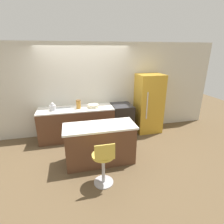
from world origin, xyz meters
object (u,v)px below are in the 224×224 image
object	(u,v)px
oven_range	(122,119)
stool_chair	(104,163)
mixing_bowl	(93,106)
kettle	(53,107)
refrigerator	(149,104)

from	to	relation	value
oven_range	stool_chair	world-z (taller)	stool_chair
oven_range	stool_chair	distance (m)	2.21
stool_chair	mixing_bowl	distance (m)	2.03
kettle	mixing_bowl	xyz separation A→B (m)	(1.06, 0.00, -0.04)
kettle	refrigerator	bearing A→B (deg)	0.70
oven_range	mixing_bowl	xyz separation A→B (m)	(-0.85, -0.03, 0.49)
oven_range	kettle	size ratio (longest dim) A/B	4.30
stool_chair	refrigerator	bearing A→B (deg)	48.66
stool_chair	kettle	xyz separation A→B (m)	(-0.97, 1.98, 0.52)
mixing_bowl	oven_range	bearing A→B (deg)	1.85
oven_range	stool_chair	bearing A→B (deg)	-115.08
refrigerator	oven_range	bearing A→B (deg)	-179.59
oven_range	refrigerator	world-z (taller)	refrigerator
stool_chair	mixing_bowl	size ratio (longest dim) A/B	3.10
stool_chair	kettle	distance (m)	2.26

